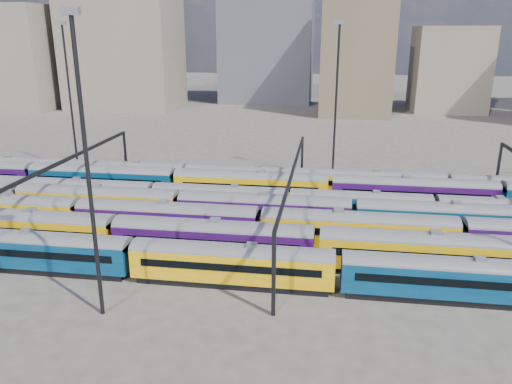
# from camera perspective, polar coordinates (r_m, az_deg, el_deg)

# --- Properties ---
(ground) EXTENTS (500.00, 500.00, 0.00)m
(ground) POSITION_cam_1_polar(r_m,az_deg,el_deg) (64.65, -4.81, -3.88)
(ground) COLOR #48423D
(ground) RESTS_ON ground
(rake_0) EXTENTS (122.54, 2.99, 5.03)m
(rake_0) POSITION_cam_1_polar(r_m,az_deg,el_deg) (48.31, 9.39, -8.45)
(rake_0) COLOR black
(rake_0) RESTS_ON ground
(rake_1) EXTENTS (132.96, 3.24, 5.47)m
(rake_1) POSITION_cam_1_polar(r_m,az_deg,el_deg) (57.57, -15.82, -4.25)
(rake_1) COLOR black
(rake_1) RESTS_ON ground
(rake_2) EXTENTS (110.86, 3.25, 5.48)m
(rake_2) POSITION_cam_1_polar(r_m,az_deg,el_deg) (60.33, -10.11, -2.80)
(rake_2) COLOR black
(rake_2) RESTS_ON ground
(rake_3) EXTENTS (131.85, 3.21, 5.42)m
(rake_3) POSITION_cam_1_polar(r_m,az_deg,el_deg) (64.83, -8.79, -1.29)
(rake_3) COLOR black
(rake_3) RESTS_ON ground
(rake_4) EXTENTS (94.11, 2.76, 4.63)m
(rake_4) POSITION_cam_1_polar(r_m,az_deg,el_deg) (68.49, -4.23, -0.45)
(rake_4) COLOR black
(rake_4) RESTS_ON ground
(rake_5) EXTENTS (136.29, 3.32, 5.61)m
(rake_5) POSITION_cam_1_polar(r_m,az_deg,el_deg) (74.94, -9.23, 1.39)
(rake_5) COLOR black
(rake_5) RESTS_ON ground
(rake_6) EXTENTS (118.53, 2.89, 4.86)m
(rake_6) POSITION_cam_1_polar(r_m,az_deg,el_deg) (76.46, 6.39, 1.53)
(rake_6) COLOR black
(rake_6) RESTS_ON ground
(gantry_1) EXTENTS (0.35, 40.35, 8.03)m
(gantry_1) POSITION_cam_1_polar(r_m,az_deg,el_deg) (69.80, -21.17, 2.45)
(gantry_1) COLOR black
(gantry_1) RESTS_ON ground
(gantry_2) EXTENTS (0.35, 40.35, 8.03)m
(gantry_2) POSITION_cam_1_polar(r_m,az_deg,el_deg) (60.99, 4.22, 1.53)
(gantry_2) COLOR black
(gantry_2) RESTS_ON ground
(mast_1) EXTENTS (1.40, 0.50, 25.60)m
(mast_1) POSITION_cam_1_polar(r_m,az_deg,el_deg) (92.29, -20.53, 10.56)
(mast_1) COLOR black
(mast_1) RESTS_ON ground
(mast_2) EXTENTS (1.40, 0.50, 25.60)m
(mast_2) POSITION_cam_1_polar(r_m,az_deg,el_deg) (42.33, -18.79, 3.40)
(mast_2) COLOR black
(mast_2) RESTS_ON ground
(mast_3) EXTENTS (1.40, 0.50, 25.60)m
(mast_3) POSITION_cam_1_polar(r_m,az_deg,el_deg) (83.00, 9.16, 10.75)
(mast_3) COLOR black
(mast_3) RESTS_ON ground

